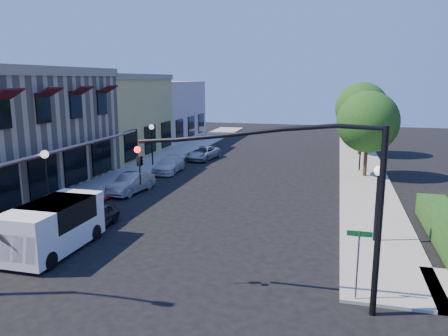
% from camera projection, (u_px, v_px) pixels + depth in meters
% --- Properties ---
extents(ground, '(120.00, 120.00, 0.00)m').
position_uv_depth(ground, '(120.00, 305.00, 14.36)').
color(ground, black).
rests_on(ground, ground).
extents(sidewalk_left, '(3.50, 50.00, 0.12)m').
position_uv_depth(sidewalk_left, '(171.00, 155.00, 42.10)').
color(sidewalk_left, gray).
rests_on(sidewalk_left, ground).
extents(sidewalk_right, '(3.50, 50.00, 0.12)m').
position_uv_depth(sidewalk_right, '(361.00, 164.00, 37.78)').
color(sidewalk_right, gray).
rests_on(sidewalk_right, ground).
extents(curb_red_strip, '(0.25, 10.00, 0.06)m').
position_uv_depth(curb_red_strip, '(75.00, 216.00, 23.65)').
color(curb_red_strip, maroon).
rests_on(curb_red_strip, ground).
extents(yellow_stucco_building, '(10.00, 12.00, 7.60)m').
position_uv_depth(yellow_stucco_building, '(101.00, 116.00, 42.07)').
color(yellow_stucco_building, tan).
rests_on(yellow_stucco_building, ground).
extents(pink_stucco_building, '(10.00, 12.00, 7.00)m').
position_uv_depth(pink_stucco_building, '(152.00, 110.00, 53.51)').
color(pink_stucco_building, beige).
rests_on(pink_stucco_building, ground).
extents(hedge, '(1.40, 8.00, 1.10)m').
position_uv_depth(hedge, '(445.00, 241.00, 20.00)').
color(hedge, '#1C4313').
rests_on(hedge, ground).
extents(street_tree_a, '(4.56, 4.56, 6.48)m').
position_uv_depth(street_tree_a, '(368.00, 122.00, 32.20)').
color(street_tree_a, '#342415').
rests_on(street_tree_a, ground).
extents(street_tree_b, '(4.94, 4.94, 7.02)m').
position_uv_depth(street_tree_b, '(362.00, 108.00, 41.61)').
color(street_tree_b, '#342415').
rests_on(street_tree_b, ground).
extents(signal_mast_arm, '(8.01, 0.39, 6.00)m').
position_uv_depth(signal_mast_arm, '(309.00, 185.00, 13.51)').
color(signal_mast_arm, black).
rests_on(signal_mast_arm, ground).
extents(street_name_sign, '(0.80, 0.06, 2.50)m').
position_uv_depth(street_name_sign, '(358.00, 254.00, 14.25)').
color(street_name_sign, '#595B5E').
rests_on(street_name_sign, ground).
extents(lamppost_left_near, '(0.44, 0.44, 3.57)m').
position_uv_depth(lamppost_left_near, '(45.00, 166.00, 23.49)').
color(lamppost_left_near, black).
rests_on(lamppost_left_near, ground).
extents(lamppost_left_far, '(0.44, 0.44, 3.57)m').
position_uv_depth(lamppost_left_far, '(152.00, 134.00, 36.77)').
color(lamppost_left_far, black).
rests_on(lamppost_left_far, ground).
extents(lamppost_right_near, '(0.44, 0.44, 3.57)m').
position_uv_depth(lamppost_right_near, '(378.00, 184.00, 19.30)').
color(lamppost_right_near, black).
rests_on(lamppost_right_near, ground).
extents(lamppost_right_far, '(0.44, 0.44, 3.57)m').
position_uv_depth(lamppost_right_far, '(361.00, 138.00, 34.46)').
color(lamppost_right_far, black).
rests_on(lamppost_right_far, ground).
extents(white_van, '(2.15, 4.85, 2.15)m').
position_uv_depth(white_van, '(52.00, 224.00, 18.58)').
color(white_van, white).
rests_on(white_van, ground).
extents(parked_car_a, '(1.59, 3.47, 1.15)m').
position_uv_depth(parked_car_a, '(95.00, 217.00, 21.66)').
color(parked_car_a, black).
rests_on(parked_car_a, ground).
extents(parked_car_b, '(1.88, 4.07, 1.29)m').
position_uv_depth(parked_car_b, '(131.00, 183.00, 28.40)').
color(parked_car_b, '#96999A').
rests_on(parked_car_b, ground).
extents(parked_car_c, '(1.93, 4.31, 1.23)m').
position_uv_depth(parked_car_c, '(169.00, 165.00, 34.73)').
color(parked_car_c, silver).
rests_on(parked_car_c, ground).
extents(parked_car_d, '(2.56, 4.55, 1.20)m').
position_uv_depth(parked_car_d, '(203.00, 153.00, 40.18)').
color(parked_car_d, '#A3A6A9').
rests_on(parked_car_d, ground).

